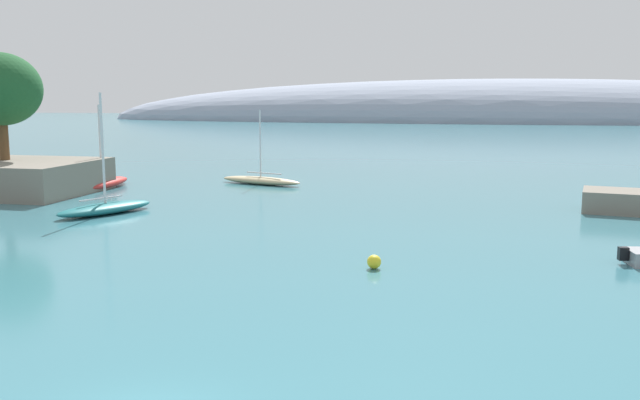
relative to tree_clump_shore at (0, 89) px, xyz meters
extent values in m
cylinder|color=brown|center=(0.00, 0.00, -4.33)|extent=(0.80, 0.80, 3.03)
ellipsoid|color=#1E5128|center=(0.00, 0.00, 0.03)|extent=(6.69, 6.69, 6.02)
ellipsoid|color=#8E99AD|center=(46.57, 185.28, -8.54)|extent=(278.68, 55.12, 28.09)
ellipsoid|color=#1E6B70|center=(13.88, -8.11, -8.16)|extent=(5.02, 7.45, 0.75)
cylinder|color=silver|center=(13.88, -8.11, -4.06)|extent=(0.17, 0.17, 7.46)
cube|color=silver|center=(13.74, -8.40, -7.44)|extent=(1.49, 2.99, 0.10)
ellipsoid|color=#C6B284|center=(19.40, 9.43, -8.19)|extent=(8.55, 4.12, 0.70)
cylinder|color=silver|center=(19.40, 9.43, -4.80)|extent=(0.14, 0.14, 6.07)
cube|color=silver|center=(19.77, 9.32, -7.49)|extent=(3.65, 1.20, 0.10)
ellipsoid|color=red|center=(6.73, 3.67, -8.10)|extent=(2.45, 8.16, 0.87)
cylinder|color=silver|center=(6.73, 3.67, -4.46)|extent=(0.18, 0.18, 6.42)
cube|color=silver|center=(6.72, 4.03, -7.32)|extent=(0.18, 3.65, 0.10)
cube|color=black|center=(45.39, -15.53, -8.02)|extent=(0.49, 0.42, 0.63)
sphere|color=yellow|center=(33.92, -18.94, -8.21)|extent=(0.66, 0.66, 0.66)
camera|label=1|loc=(38.17, -49.32, -0.66)|focal=37.93mm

